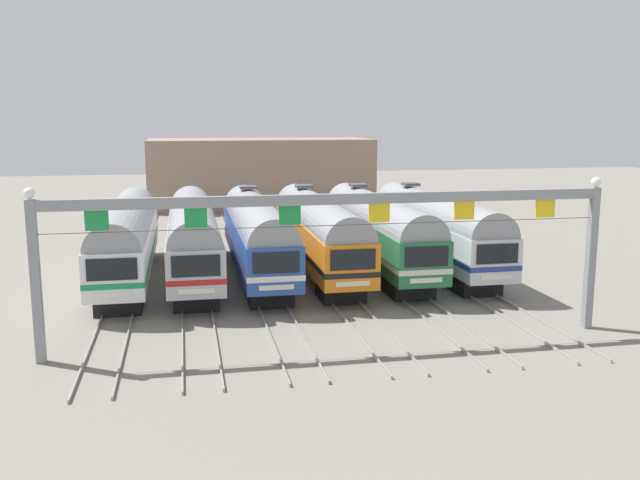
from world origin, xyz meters
The scene contains 10 objects.
ground_plane centered at (0.00, 0.00, 0.00)m, with size 160.00×160.00×0.00m, color gray.
track_bed centered at (0.00, 17.00, 0.07)m, with size 20.54×70.00×0.15m.
commuter_train_white centered at (-9.52, -0.01, 2.69)m, with size 2.88×18.06×4.77m.
commuter_train_stainless centered at (-5.71, -0.01, 2.69)m, with size 2.88×18.06×4.77m.
commuter_train_blue centered at (-1.90, 0.00, 2.69)m, with size 2.88×18.06×5.05m.
commuter_train_orange centered at (1.90, 0.00, 2.69)m, with size 2.88×18.06×5.05m.
commuter_train_green centered at (5.71, 0.00, 2.69)m, with size 2.88×18.06×5.05m.
commuter_train_silver centered at (9.52, 0.00, 2.69)m, with size 2.88×18.06×5.05m.
catenary_gantry centered at (0.00, -13.50, 5.32)m, with size 24.28×0.44×6.97m.
maintenance_building centered at (2.02, 33.82, 3.65)m, with size 23.61×10.00×7.29m, color gray.
Camera 1 is at (-6.13, -41.29, 9.59)m, focal length 38.79 mm.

